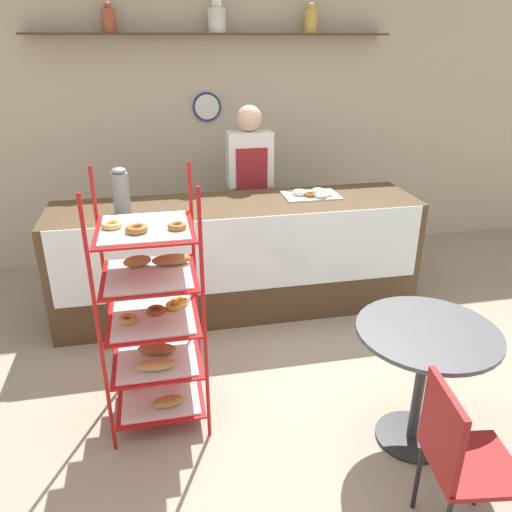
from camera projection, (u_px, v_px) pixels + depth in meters
The scene contains 9 objects.
ground_plane at pixel (268, 389), 3.42m from camera, with size 14.00×14.00×0.00m, color gray.
back_wall at pixel (215, 128), 5.12m from camera, with size 10.00×0.30×2.70m.
display_counter at pixel (238, 257), 4.30m from camera, with size 3.05×0.75×0.96m.
pastry_rack at pixel (154, 320), 2.96m from camera, with size 0.58×0.57×1.55m.
person_worker at pixel (250, 187), 4.71m from camera, with size 0.41×0.24×1.67m.
cafe_table at pixel (424, 358), 2.77m from camera, with size 0.78×0.78×0.76m.
cafe_chair at pixel (457, 452), 2.20m from camera, with size 0.43×0.43×0.86m.
coffee_carafe at pixel (121, 191), 3.80m from camera, with size 0.13×0.13×0.36m.
donut_tray_counter at pixel (312, 194), 4.28m from camera, with size 0.47×0.33×0.05m.
Camera 1 is at (-0.64, -2.69, 2.20)m, focal length 35.00 mm.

